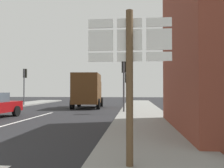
{
  "coord_description": "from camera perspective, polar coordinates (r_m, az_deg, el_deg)",
  "views": [
    {
      "loc": [
        5.88,
        -4.81,
        1.62
      ],
      "look_at": [
        4.51,
        10.02,
        2.0
      ],
      "focal_mm": 38.48,
      "sensor_mm": 36.0,
      "label": 1
    }
  ],
  "objects": [
    {
      "name": "sidewalk_right",
      "position": [
        12.92,
        7.61,
        -8.33
      ],
      "size": [
        3.05,
        44.0,
        0.14
      ],
      "primitive_type": "cube",
      "color": "gray",
      "rests_on": "ground"
    },
    {
      "name": "traffic_light_far_right",
      "position": [
        22.77,
        3.49,
        0.48
      ],
      "size": [
        0.3,
        0.49,
        3.22
      ],
      "color": "#47474C",
      "rests_on": "ground"
    },
    {
      "name": "ground_plane",
      "position": [
        16.02,
        -16.41,
        -7.2
      ],
      "size": [
        80.0,
        80.0,
        0.0
      ],
      "primitive_type": "plane",
      "color": "#232326"
    },
    {
      "name": "traffic_light_far_left",
      "position": [
        25.84,
        -20.03,
        1.23
      ],
      "size": [
        0.3,
        0.49,
        3.77
      ],
      "color": "#47474C",
      "rests_on": "ground"
    },
    {
      "name": "delivery_truck",
      "position": [
        21.75,
        -5.81,
        -1.36
      ],
      "size": [
        2.74,
        5.12,
        3.05
      ],
      "color": "#4C2D14",
      "rests_on": "ground"
    },
    {
      "name": "traffic_light_near_right",
      "position": [
        16.7,
        2.83,
        2.48
      ],
      "size": [
        0.3,
        0.49,
        3.73
      ],
      "color": "#47474C",
      "rests_on": "ground"
    },
    {
      "name": "route_sign_post",
      "position": [
        4.76,
        4.19,
        3.2
      ],
      "size": [
        1.66,
        0.14,
        3.2
      ],
      "color": "brown",
      "rests_on": "ground"
    },
    {
      "name": "lane_centre_stripe",
      "position": [
        12.41,
        -23.33,
        -8.8
      ],
      "size": [
        0.16,
        12.0,
        0.01
      ],
      "primitive_type": "cube",
      "color": "silver",
      "rests_on": "ground"
    }
  ]
}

